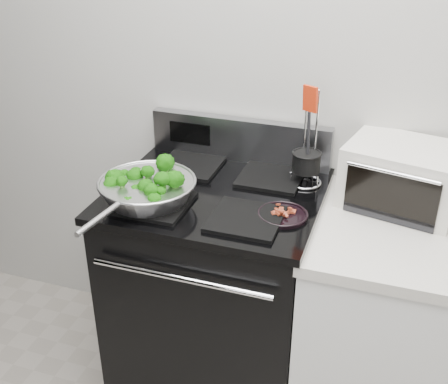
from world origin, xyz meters
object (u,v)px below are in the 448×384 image
at_px(utensil_holder, 306,167).
at_px(gas_range, 217,289).
at_px(skillet, 147,189).
at_px(bacon_plate, 283,212).
at_px(toaster_oven, 403,176).

bearing_deg(utensil_holder, gas_range, -126.75).
height_order(skillet, utensil_holder, utensil_holder).
bearing_deg(bacon_plate, skillet, -173.08).
bearing_deg(toaster_oven, gas_range, -152.92).
bearing_deg(toaster_oven, utensil_holder, -166.47).
distance_m(gas_range, bacon_plate, 0.57).
height_order(gas_range, utensil_holder, utensil_holder).
bearing_deg(utensil_holder, skillet, -122.23).
height_order(utensil_holder, toaster_oven, utensil_holder).
relative_size(utensil_holder, toaster_oven, 0.86).
height_order(bacon_plate, toaster_oven, toaster_oven).
relative_size(skillet, bacon_plate, 3.19).
bearing_deg(gas_range, toaster_oven, 14.69).
xyz_separation_m(skillet, bacon_plate, (0.49, 0.06, -0.04)).
distance_m(skillet, utensil_holder, 0.61).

